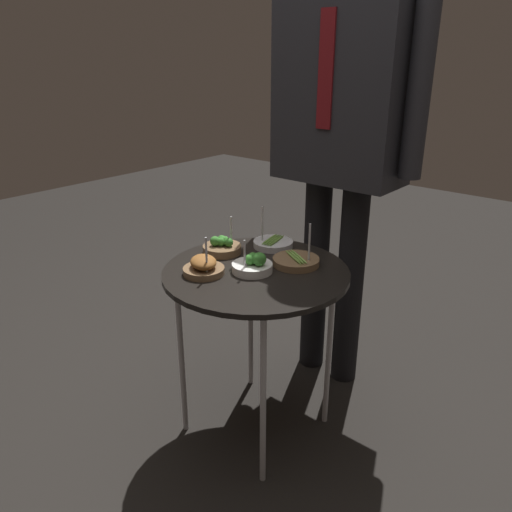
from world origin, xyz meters
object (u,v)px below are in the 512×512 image
object	(u,v)px
bowl_broccoli_front_center	(222,247)
bowl_roast_back_left	(204,267)
bowl_asparagus_mid_left	(296,261)
waiter_figure	(342,116)
bowl_asparagus_front_left	(273,243)
serving_cart	(256,283)
bowl_broccoli_mid_right	(254,265)

from	to	relation	value
bowl_broccoli_front_center	bowl_roast_back_left	bearing A→B (deg)	-64.09
bowl_asparagus_mid_left	waiter_figure	distance (m)	0.59
bowl_asparagus_front_left	bowl_asparagus_mid_left	distance (m)	0.19
bowl_asparagus_mid_left	serving_cart	bearing A→B (deg)	-122.15
bowl_broccoli_front_center	bowl_asparagus_front_left	xyz separation A→B (m)	(0.10, 0.17, -0.01)
bowl_broccoli_front_center	bowl_asparagus_front_left	size ratio (longest dim) A/B	0.90
serving_cart	bowl_asparagus_mid_left	world-z (taller)	bowl_asparagus_mid_left
bowl_roast_back_left	bowl_asparagus_front_left	distance (m)	0.35
serving_cart	bowl_broccoli_mid_right	distance (m)	0.08
bowl_asparagus_front_left	waiter_figure	xyz separation A→B (m)	(0.10, 0.29, 0.45)
bowl_broccoli_front_center	waiter_figure	size ratio (longest dim) A/B	0.08
bowl_broccoli_mid_right	bowl_roast_back_left	xyz separation A→B (m)	(-0.12, -0.12, 0.00)
serving_cart	bowl_roast_back_left	world-z (taller)	bowl_roast_back_left
serving_cart	bowl_broccoli_mid_right	world-z (taller)	bowl_broccoli_mid_right
serving_cart	bowl_broccoli_front_center	size ratio (longest dim) A/B	4.62
bowl_broccoli_mid_right	waiter_figure	size ratio (longest dim) A/B	0.08
serving_cart	bowl_roast_back_left	bearing A→B (deg)	-128.59
bowl_broccoli_front_center	bowl_broccoli_mid_right	bearing A→B (deg)	-16.41
serving_cart	bowl_broccoli_front_center	world-z (taller)	bowl_broccoli_front_center
bowl_asparagus_front_left	bowl_broccoli_mid_right	bearing A→B (deg)	-66.50
bowl_asparagus_mid_left	waiter_figure	xyz separation A→B (m)	(-0.07, 0.37, 0.45)
bowl_asparagus_front_left	bowl_asparagus_mid_left	xyz separation A→B (m)	(0.17, -0.08, 0.00)
serving_cart	waiter_figure	world-z (taller)	waiter_figure
bowl_asparagus_mid_left	waiter_figure	world-z (taller)	waiter_figure
serving_cart	bowl_asparagus_front_left	xyz separation A→B (m)	(-0.09, 0.21, 0.06)
bowl_broccoli_front_center	waiter_figure	distance (m)	0.66
waiter_figure	bowl_asparagus_mid_left	bearing A→B (deg)	-78.86
waiter_figure	bowl_asparagus_front_left	bearing A→B (deg)	-108.60
bowl_broccoli_mid_right	bowl_asparagus_mid_left	bearing A→B (deg)	63.89
bowl_roast_back_left	bowl_asparagus_mid_left	size ratio (longest dim) A/B	0.87
bowl_broccoli_front_center	bowl_roast_back_left	xyz separation A→B (m)	(0.09, -0.18, 0.00)
waiter_figure	bowl_broccoli_mid_right	bearing A→B (deg)	-89.68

